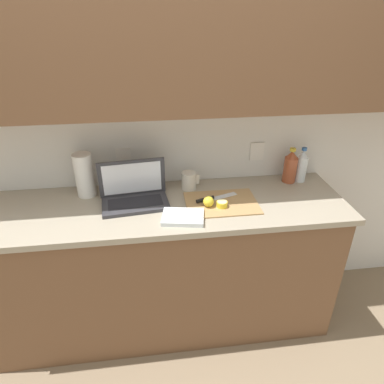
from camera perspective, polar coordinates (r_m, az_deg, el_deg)
name	(u,v)px	position (r m, az deg, el deg)	size (l,w,h in m)	color
ground_plane	(166,318)	(2.56, -4.35, -20.21)	(12.00, 12.00, 0.00)	#847056
wall_back	(153,83)	(1.95, -6.53, 17.67)	(5.20, 0.38, 2.60)	white
counter_unit	(160,266)	(2.23, -5.34, -12.17)	(2.16, 0.60, 0.92)	brown
laptop	(134,193)	(1.99, -9.63, -0.18)	(0.40, 0.26, 0.24)	#333338
cutting_board	(221,203)	(1.98, 4.93, -1.83)	(0.41, 0.30, 0.01)	tan
knife	(210,199)	(1.99, 3.00, -1.12)	(0.26, 0.11, 0.02)	silver
lemon_half_cut	(222,204)	(1.93, 5.02, -2.00)	(0.06, 0.06, 0.03)	yellow
lemon_whole_beside	(208,202)	(1.92, 2.76, -1.60)	(0.06, 0.06, 0.06)	yellow
bottle_green_soda	(290,167)	(2.27, 16.07, 4.08)	(0.08, 0.08, 0.23)	#A34C2D
bottle_oil_tall	(302,166)	(2.30, 17.81, 4.15)	(0.07, 0.07, 0.23)	silver
measuring_cup	(189,181)	(2.11, -0.50, 1.92)	(0.11, 0.09, 0.11)	silver
paper_towel_roll	(85,175)	(2.10, -17.48, 2.71)	(0.11, 0.11, 0.26)	white
dish_towel	(183,217)	(1.83, -1.52, -4.21)	(0.22, 0.16, 0.02)	white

